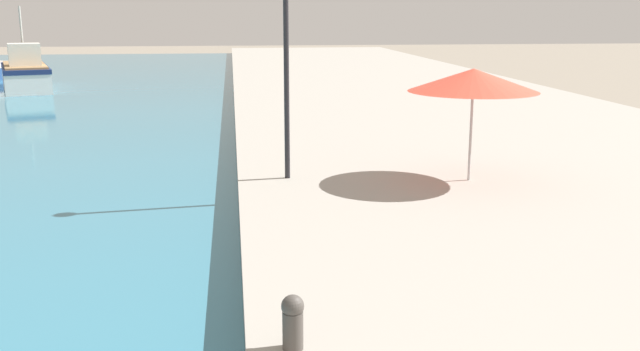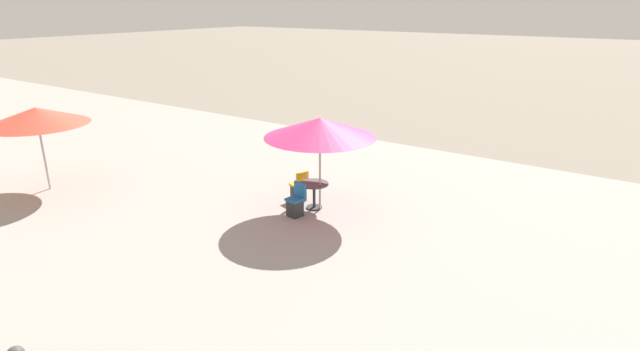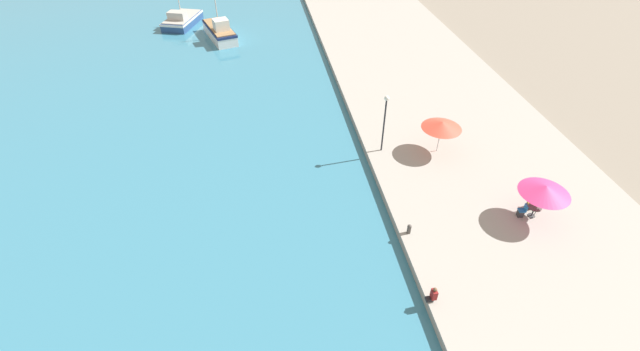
% 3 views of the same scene
% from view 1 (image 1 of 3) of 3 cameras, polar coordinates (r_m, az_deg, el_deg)
% --- Properties ---
extents(quay_promenade, '(16.00, 90.00, 0.58)m').
position_cam_1_polar(quay_promenade, '(33.20, 7.14, 5.87)').
color(quay_promenade, '#A39E93').
rests_on(quay_promenade, ground_plane).
extents(fishing_boat_near, '(4.39, 7.53, 4.61)m').
position_cam_1_polar(fishing_boat_near, '(43.83, -22.51, 7.56)').
color(fishing_boat_near, white).
rests_on(fishing_boat_near, water_basin).
extents(cafe_umbrella_white, '(2.91, 2.91, 2.54)m').
position_cam_1_polar(cafe_umbrella_white, '(16.30, 12.17, 7.47)').
color(cafe_umbrella_white, '#B7B7B7').
rests_on(cafe_umbrella_white, quay_promenade).
extents(mooring_bollard, '(0.26, 0.26, 0.65)m').
position_cam_1_polar(mooring_bollard, '(8.25, -2.19, -11.51)').
color(mooring_bollard, '#4C4742').
rests_on(mooring_bollard, quay_promenade).
extents(lamppost, '(0.36, 0.36, 4.56)m').
position_cam_1_polar(lamppost, '(16.12, -2.73, 10.58)').
color(lamppost, '#232328').
rests_on(lamppost, quay_promenade).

